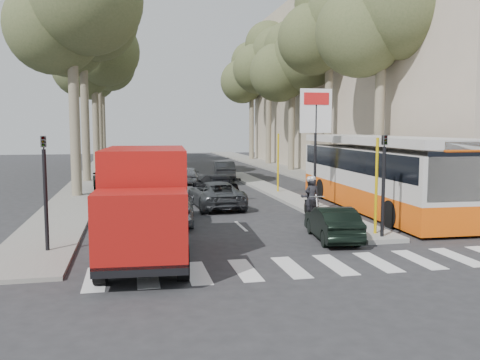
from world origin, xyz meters
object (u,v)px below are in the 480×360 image
object	(u,v)px
red_truck	(145,202)
motorcycle	(311,198)
silver_hatchback	(171,204)
dark_hatchback	(333,223)
city_bus	(377,171)

from	to	relation	value
red_truck	motorcycle	world-z (taller)	red_truck
silver_hatchback	dark_hatchback	world-z (taller)	silver_hatchback
motorcycle	red_truck	bearing A→B (deg)	-138.42
motorcycle	silver_hatchback	bearing A→B (deg)	-177.05
city_bus	dark_hatchback	bearing A→B (deg)	-126.42
red_truck	motorcycle	xyz separation A→B (m)	(7.10, 5.53, -0.87)
silver_hatchback	red_truck	size ratio (longest dim) A/B	0.74
motorcycle	dark_hatchback	bearing A→B (deg)	-96.47
silver_hatchback	city_bus	xyz separation A→B (m)	(9.70, 1.34, 1.05)
dark_hatchback	city_bus	xyz separation A→B (m)	(4.54, 5.64, 1.25)
dark_hatchback	red_truck	distance (m)	6.57
dark_hatchback	red_truck	world-z (taller)	red_truck
silver_hatchback	red_truck	bearing A→B (deg)	84.23
red_truck	city_bus	bearing A→B (deg)	36.54
silver_hatchback	motorcycle	distance (m)	5.92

